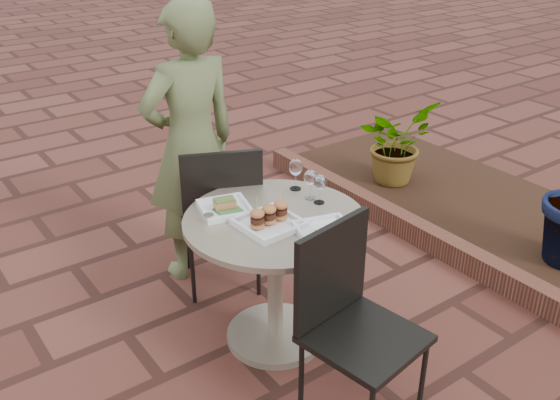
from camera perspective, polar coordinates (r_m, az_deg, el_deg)
ground at (r=3.39m, az=-4.32°, el=-13.20°), size 60.00×60.00×0.00m
cafe_table at (r=3.15m, az=-0.44°, el=-5.61°), size 0.90×0.90×0.73m
chair_far at (r=3.53m, az=-5.40°, el=-0.74°), size 0.58×0.58×0.93m
chair_near at (r=2.72m, az=6.32°, el=-9.98°), size 0.51×0.51×0.93m
diner at (r=3.65m, az=-8.13°, el=5.01°), size 0.62×0.41×1.67m
plate_salmon at (r=3.10m, az=-5.05°, el=-0.67°), size 0.29×0.29×0.07m
plate_sliders at (r=2.94m, az=-1.00°, el=-1.77°), size 0.29×0.29×0.18m
plate_tuna at (r=2.89m, az=4.19°, el=-2.88°), size 0.31×0.31×0.03m
wine_glass_right at (r=3.13m, az=3.65°, el=1.56°), size 0.07×0.07×0.16m
wine_glass_mid at (r=3.18m, az=2.79°, el=2.01°), size 0.07×0.07×0.16m
wine_glass_far at (r=3.27m, az=1.45°, el=2.95°), size 0.07×0.07×0.17m
steel_ramekin at (r=3.00m, az=-6.52°, el=-1.68°), size 0.06×0.06×0.04m
cutlery_set at (r=3.02m, az=5.08°, el=-1.80°), size 0.10×0.18×0.00m
planter_curb at (r=4.40m, az=11.43°, el=-2.28°), size 0.12×3.00×0.15m
mulch_bed at (r=4.91m, az=17.03°, el=-0.36°), size 1.30×3.00×0.06m
potted_plant_a at (r=4.97m, az=10.52°, el=5.23°), size 0.66×0.60×0.65m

